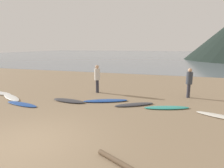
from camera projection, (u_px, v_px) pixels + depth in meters
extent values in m
cube|color=#8C7559|center=(117.00, 85.00, 15.12)|extent=(120.00, 120.00, 0.20)
cube|color=slate|center=(161.00, 55.00, 67.11)|extent=(140.00, 100.00, 0.01)
ellipsoid|color=white|center=(11.00, 97.00, 10.89)|extent=(2.12, 1.48, 0.09)
ellipsoid|color=#1E479E|center=(22.00, 104.00, 9.65)|extent=(2.13, 0.83, 0.07)
ellipsoid|color=#333338|center=(69.00, 101.00, 10.21)|extent=(1.99, 0.81, 0.10)
ellipsoid|color=#1E479E|center=(106.00, 101.00, 10.22)|extent=(2.39, 1.44, 0.09)
ellipsoid|color=#333338|center=(134.00, 104.00, 9.56)|extent=(1.98, 1.51, 0.08)
ellipsoid|color=teal|center=(167.00, 108.00, 9.08)|extent=(2.18, 1.16, 0.08)
ellipsoid|color=silver|center=(222.00, 117.00, 7.92)|extent=(2.09, 1.21, 0.08)
cylinder|color=#2D2D38|center=(97.00, 86.00, 12.14)|extent=(0.20, 0.20, 0.82)
cylinder|color=beige|center=(97.00, 74.00, 11.99)|extent=(0.35, 0.35, 0.71)
sphere|color=tan|center=(97.00, 67.00, 11.90)|extent=(0.23, 0.23, 0.23)
cylinder|color=#2D2D38|center=(188.00, 91.00, 10.94)|extent=(0.19, 0.19, 0.79)
cylinder|color=#333842|center=(189.00, 78.00, 10.80)|extent=(0.34, 0.34, 0.68)
sphere|color=tan|center=(190.00, 70.00, 10.71)|extent=(0.22, 0.22, 0.22)
cylinder|color=brown|center=(129.00, 168.00, 4.55)|extent=(1.89, 1.05, 0.13)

